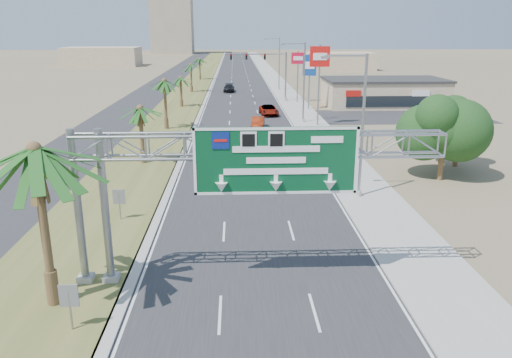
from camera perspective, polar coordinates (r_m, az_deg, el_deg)
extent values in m
cube|color=#28282B|center=(122.05, -1.86, 11.28)|extent=(12.00, 300.00, 0.02)
cube|color=#9E9B93|center=(122.43, 2.20, 11.31)|extent=(4.00, 300.00, 0.10)
cube|color=#545C29|center=(122.35, -6.64, 11.22)|extent=(7.00, 300.00, 0.12)
cube|color=#28282B|center=(123.05, -9.95, 11.09)|extent=(8.00, 300.00, 0.02)
cylinder|color=gray|center=(23.63, -16.86, -3.32)|extent=(0.36, 0.36, 7.40)
cylinder|color=gray|center=(23.95, -19.64, -3.31)|extent=(0.36, 0.36, 7.40)
cube|color=#9E9B93|center=(25.00, -16.18, -10.88)|extent=(0.70, 0.70, 0.40)
cube|color=#9E9B93|center=(25.31, -18.87, -10.78)|extent=(0.70, 0.70, 0.40)
cube|color=#074423|center=(21.80, 2.30, 2.08)|extent=(7.20, 0.12, 3.00)
cube|color=navy|center=(21.44, -4.08, 4.41)|extent=(0.75, 0.03, 0.75)
cone|color=white|center=(22.04, 2.28, -0.87)|extent=(0.56, 0.56, 0.45)
cylinder|color=brown|center=(22.52, -22.99, -5.50)|extent=(0.36, 0.36, 7.00)
cylinder|color=brown|center=(23.59, -22.25, -11.50)|extent=(0.54, 0.54, 1.68)
cylinder|color=brown|center=(45.18, -12.92, 4.78)|extent=(0.36, 0.36, 5.00)
cylinder|color=brown|center=(45.59, -12.77, 2.45)|extent=(0.54, 0.54, 1.20)
cylinder|color=brown|center=(60.68, -10.31, 8.28)|extent=(0.36, 0.36, 5.80)
cylinder|color=brown|center=(61.03, -10.20, 6.24)|extent=(0.54, 0.54, 1.39)
cylinder|color=brown|center=(78.48, -8.56, 9.74)|extent=(0.36, 0.36, 4.50)
cylinder|color=brown|center=(78.70, -8.50, 8.51)|extent=(0.54, 0.54, 1.08)
cylinder|color=brown|center=(97.26, -7.42, 11.31)|extent=(0.36, 0.36, 5.20)
cylinder|color=brown|center=(97.46, -7.37, 10.15)|extent=(0.54, 0.54, 1.25)
cylinder|color=brown|center=(122.12, -6.43, 12.32)|extent=(0.36, 0.36, 4.80)
cylinder|color=brown|center=(122.27, -6.41, 11.46)|extent=(0.54, 0.54, 1.15)
cylinder|color=gray|center=(35.23, 12.08, 5.70)|extent=(0.20, 0.20, 10.00)
cylinder|color=gray|center=(34.34, 10.26, 13.69)|extent=(2.80, 0.12, 0.12)
cube|color=slate|center=(34.07, 7.88, 13.61)|extent=(0.50, 0.22, 0.18)
cylinder|color=#9E9B93|center=(36.41, 11.63, -1.65)|extent=(0.44, 0.44, 0.50)
cylinder|color=gray|center=(64.43, 5.50, 10.83)|extent=(0.20, 0.20, 10.00)
cylinder|color=gray|center=(63.95, 4.34, 15.17)|extent=(2.80, 0.12, 0.12)
cube|color=slate|center=(63.80, 3.05, 15.10)|extent=(0.50, 0.22, 0.18)
cylinder|color=#9E9B93|center=(65.08, 5.39, 6.67)|extent=(0.44, 0.44, 0.50)
cylinder|color=gray|center=(100.09, 2.67, 12.95)|extent=(0.20, 0.20, 10.00)
cylinder|color=gray|center=(99.78, 1.88, 15.74)|extent=(2.80, 0.12, 0.12)
cube|color=slate|center=(99.69, 1.04, 15.68)|extent=(0.50, 0.22, 0.18)
cylinder|color=#9E9B93|center=(100.51, 2.63, 10.25)|extent=(0.44, 0.44, 0.50)
cylinder|color=gray|center=(84.26, 3.42, 11.56)|extent=(0.28, 0.28, 8.00)
cylinder|color=gray|center=(83.66, -0.05, 14.09)|extent=(10.00, 0.18, 0.18)
cube|color=black|center=(83.55, 1.01, 13.81)|extent=(0.32, 0.18, 0.95)
cube|color=black|center=(83.43, -1.10, 13.80)|extent=(0.32, 0.18, 0.95)
cube|color=black|center=(83.41, -2.87, 13.79)|extent=(0.32, 0.18, 0.95)
sphere|color=red|center=(83.42, 1.02, 14.01)|extent=(0.22, 0.22, 0.22)
imported|color=black|center=(84.05, 3.46, 13.60)|extent=(0.16, 0.16, 0.60)
cylinder|color=#9E9B93|center=(84.67, 3.38, 9.06)|extent=(0.56, 0.56, 0.60)
cube|color=tan|center=(81.47, 14.39, 9.48)|extent=(18.00, 10.00, 4.00)
cylinder|color=brown|center=(41.97, 20.47, 2.48)|extent=(0.44, 0.44, 3.90)
sphere|color=black|center=(41.46, 20.83, 5.96)|extent=(4.50, 4.50, 4.50)
cylinder|color=brown|center=(46.80, 21.99, 3.32)|extent=(0.44, 0.44, 3.30)
sphere|color=black|center=(46.39, 22.28, 5.96)|extent=(3.50, 3.50, 3.50)
cylinder|color=gray|center=(21.47, -20.43, -14.03)|extent=(0.08, 0.08, 1.80)
cube|color=slate|center=(21.14, -20.62, -12.39)|extent=(0.75, 0.06, 0.95)
cylinder|color=gray|center=(32.17, -15.30, -3.15)|extent=(0.08, 0.08, 1.80)
cube|color=slate|center=(31.94, -15.40, -1.97)|extent=(0.75, 0.06, 0.95)
cube|color=gray|center=(263.37, -9.59, 17.78)|extent=(20.00, 16.00, 35.00)
cube|color=tan|center=(177.19, -17.18, 13.22)|extent=(24.00, 14.00, 6.00)
cube|color=tan|center=(154.95, 9.47, 13.14)|extent=(20.00, 12.00, 5.00)
imported|color=black|center=(49.88, -4.88, 4.17)|extent=(2.11, 4.42, 1.46)
imported|color=maroon|center=(60.78, 0.22, 6.45)|extent=(1.92, 4.32, 1.38)
imported|color=gray|center=(70.41, 1.47, 7.87)|extent=(2.62, 5.17, 1.40)
imported|color=black|center=(97.47, -3.11, 10.32)|extent=(2.18, 5.02, 1.44)
cylinder|color=gray|center=(62.32, 7.19, 10.50)|extent=(0.20, 0.20, 9.81)
cube|color=red|center=(62.05, 7.31, 13.72)|extent=(2.41, 0.36, 2.40)
cube|color=white|center=(61.87, 7.34, 13.71)|extent=(1.68, 0.08, 0.84)
cylinder|color=gray|center=(75.52, 6.09, 10.98)|extent=(0.20, 0.20, 8.21)
cube|color=navy|center=(75.32, 6.15, 12.80)|extent=(2.02, 0.61, 3.00)
cube|color=white|center=(75.15, 6.17, 12.79)|extent=(1.39, 0.26, 1.05)
cylinder|color=gray|center=(82.95, 4.79, 11.52)|extent=(0.20, 0.20, 8.21)
cube|color=red|center=(82.74, 4.84, 13.59)|extent=(2.22, 0.46, 1.80)
cube|color=white|center=(82.56, 4.86, 13.58)|extent=(1.54, 0.15, 0.63)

